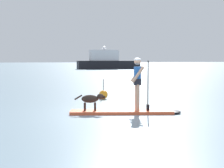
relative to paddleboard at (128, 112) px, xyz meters
name	(u,v)px	position (x,y,z in m)	size (l,w,h in m)	color
ground_plane	(122,113)	(-0.22, 0.06, -0.05)	(400.00, 400.00, 0.00)	slate
paddleboard	(128,112)	(0.00, 0.00, 0.00)	(3.67, 1.68, 0.10)	#E55933
person_paddler	(138,80)	(0.29, -0.08, 1.05)	(0.67, 0.57, 1.72)	tan
dog	(91,99)	(-1.16, 0.34, 0.42)	(1.00, 0.39, 0.55)	#2D231E
moored_boat_starboard	(107,62)	(15.05, 50.71, 1.27)	(11.76, 4.67, 4.18)	black
marker_buoy	(103,95)	(0.40, 4.19, 0.15)	(0.39, 0.39, 0.89)	orange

